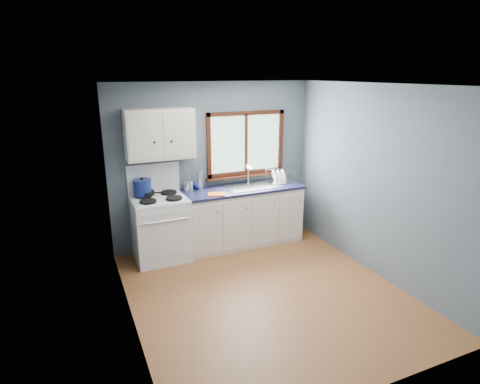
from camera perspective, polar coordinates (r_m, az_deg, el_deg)
name	(u,v)px	position (r m, az deg, el deg)	size (l,w,h in m)	color
floor	(265,293)	(5.15, 3.62, -14.13)	(3.20, 3.60, 0.02)	brown
ceiling	(270,84)	(4.43, 4.24, 15.12)	(3.20, 3.60, 0.02)	white
wall_back	(214,165)	(6.24, -3.79, 3.91)	(3.20, 0.02, 2.50)	slate
wall_front	(377,262)	(3.25, 18.95, -9.35)	(3.20, 0.02, 2.50)	slate
wall_left	(124,216)	(4.18, -16.13, -3.26)	(0.02, 3.60, 2.50)	slate
wall_right	(377,182)	(5.54, 18.85, 1.39)	(0.02, 3.60, 2.50)	slate
gas_range	(161,227)	(5.90, -11.23, -4.84)	(0.76, 0.69, 1.36)	white
base_cabinets	(243,219)	(6.33, 0.38, -3.82)	(1.85, 0.60, 0.88)	silver
countertop	(243,189)	(6.17, 0.39, 0.44)	(1.89, 0.64, 0.04)	#161736
sink	(253,190)	(6.25, 1.89, 0.27)	(0.84, 0.46, 0.44)	silver
window	(246,148)	(6.36, 0.85, 6.26)	(1.36, 0.10, 1.03)	#9EC6A8
upper_cabinets	(160,134)	(5.73, -11.34, 8.08)	(0.95, 0.35, 0.70)	silver
skillet	(145,193)	(5.83, -13.30, -0.11)	(0.42, 0.34, 0.05)	black
stockpot	(142,187)	(5.80, -13.73, 0.68)	(0.30, 0.30, 0.26)	navy
utensil_crock	(189,185)	(6.02, -7.30, 0.94)	(0.16, 0.16, 0.42)	silver
thermos	(200,180)	(6.06, -5.73, 1.68)	(0.07, 0.07, 0.29)	silver
soap_bottle	(201,182)	(6.04, -5.59, 1.43)	(0.10, 0.10, 0.25)	blue
dish_towel	(216,194)	(5.81, -3.38, -0.32)	(0.25, 0.18, 0.02)	orange
dish_rack	(279,179)	(6.49, 5.62, 1.86)	(0.44, 0.36, 0.21)	silver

